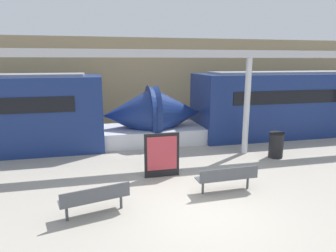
{
  "coord_description": "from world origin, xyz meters",
  "views": [
    {
      "loc": [
        -2.45,
        -6.57,
        3.73
      ],
      "look_at": [
        0.0,
        3.79,
        1.4
      ],
      "focal_mm": 32.0,
      "sensor_mm": 36.0,
      "label": 1
    }
  ],
  "objects": [
    {
      "name": "station_wall",
      "position": [
        0.0,
        10.68,
        2.5
      ],
      "size": [
        56.0,
        0.2,
        5.0
      ],
      "primitive_type": "cube",
      "color": "tan",
      "rests_on": "ground_plane"
    },
    {
      "name": "poster_board",
      "position": [
        -0.51,
        2.49,
        0.74
      ],
      "size": [
        1.15,
        0.07,
        1.46
      ],
      "color": "black",
      "rests_on": "ground_plane"
    },
    {
      "name": "support_column_near",
      "position": [
        3.36,
        4.24,
        1.92
      ],
      "size": [
        0.24,
        0.24,
        3.84
      ],
      "primitive_type": "cylinder",
      "color": "silver",
      "rests_on": "ground_plane"
    },
    {
      "name": "bench_far",
      "position": [
        -2.63,
        0.39,
        0.48
      ],
      "size": [
        1.74,
        0.82,
        0.78
      ],
      "rotation": [
        0.0,
        0.0,
        0.24
      ],
      "color": "#4C4F54",
      "rests_on": "ground_plane"
    },
    {
      "name": "trash_bin",
      "position": [
        4.27,
        3.42,
        0.51
      ],
      "size": [
        0.58,
        0.58,
        1.01
      ],
      "color": "black",
      "rests_on": "ground_plane"
    },
    {
      "name": "bench_near",
      "position": [
        1.06,
        0.88,
        0.48
      ],
      "size": [
        1.79,
        0.49,
        0.78
      ],
      "rotation": [
        0.0,
        0.0,
        0.03
      ],
      "color": "#4C4F54",
      "rests_on": "ground_plane"
    },
    {
      "name": "canopy_beam",
      "position": [
        3.36,
        4.24,
        3.98
      ],
      "size": [
        28.0,
        0.6,
        0.28
      ],
      "primitive_type": "cube",
      "color": "#B7B7BC",
      "rests_on": "support_column_near"
    },
    {
      "name": "ground_plane",
      "position": [
        0.0,
        0.0,
        0.0
      ],
      "size": [
        60.0,
        60.0,
        0.0
      ],
      "primitive_type": "plane",
      "color": "#A8A093"
    },
    {
      "name": "train_left",
      "position": [
        8.11,
        6.89,
        1.52
      ],
      "size": [
        16.45,
        2.93,
        3.2
      ],
      "color": "navy",
      "rests_on": "ground_plane"
    }
  ]
}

